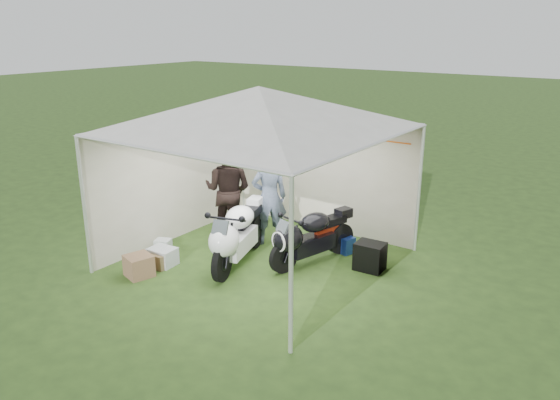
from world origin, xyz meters
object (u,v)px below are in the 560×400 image
at_px(person_dark_jacket, 228,190).
at_px(crate_1, 139,266).
at_px(crate_0, 163,256).
at_px(crate_3, 159,260).
at_px(motorcycle_black, 309,236).
at_px(motorcycle_white, 236,234).
at_px(crate_2, 163,245).
at_px(equipment_box, 370,256).
at_px(canopy_tent, 260,113).
at_px(person_blue_jacket, 269,197).
at_px(paddock_stand, 343,244).

relative_size(person_dark_jacket, crate_1, 4.84).
height_order(crate_0, crate_3, crate_0).
distance_m(person_dark_jacket, crate_1, 2.27).
relative_size(motorcycle_black, crate_1, 4.58).
bearing_deg(motorcycle_white, crate_2, 172.26).
xyz_separation_m(crate_0, crate_2, (-0.48, 0.46, -0.05)).
bearing_deg(crate_3, equipment_box, 33.76).
xyz_separation_m(motorcycle_white, equipment_box, (1.92, 1.16, -0.34)).
relative_size(canopy_tent, motorcycle_black, 3.10).
bearing_deg(crate_1, equipment_box, 39.22).
relative_size(person_dark_jacket, person_blue_jacket, 1.08).
distance_m(motorcycle_white, crate_1, 1.67).
bearing_deg(paddock_stand, person_dark_jacket, -161.93).
bearing_deg(motorcycle_black, crate_2, -142.54).
distance_m(paddock_stand, crate_3, 3.26).
bearing_deg(motorcycle_black, motorcycle_white, -126.58).
height_order(crate_0, crate_1, crate_1).
relative_size(canopy_tent, person_dark_jacket, 2.93).
bearing_deg(crate_0, canopy_tent, 41.50).
bearing_deg(paddock_stand, crate_3, -132.94).
bearing_deg(crate_1, person_dark_jacket, 87.11).
distance_m(motorcycle_black, crate_2, 2.72).
bearing_deg(crate_2, equipment_box, 22.41).
xyz_separation_m(canopy_tent, crate_1, (-1.25, -1.66, -2.40)).
relative_size(motorcycle_white, crate_2, 7.49).
bearing_deg(person_blue_jacket, equipment_box, 134.13).
distance_m(canopy_tent, crate_3, 3.01).
xyz_separation_m(paddock_stand, person_dark_jacket, (-2.11, -0.69, 0.81)).
bearing_deg(paddock_stand, crate_0, -134.33).
distance_m(canopy_tent, crate_1, 3.17).
bearing_deg(paddock_stand, crate_1, -128.16).
xyz_separation_m(crate_0, crate_3, (0.01, -0.10, -0.02)).
xyz_separation_m(canopy_tent, paddock_stand, (0.96, 1.16, -2.43)).
relative_size(equipment_box, crate_2, 1.74).
bearing_deg(canopy_tent, crate_0, -138.50).
bearing_deg(equipment_box, person_blue_jacket, -179.34).
bearing_deg(motorcycle_black, crate_3, -126.57).
relative_size(person_dark_jacket, crate_0, 4.31).
xyz_separation_m(canopy_tent, motorcycle_black, (0.74, 0.35, -2.06)).
relative_size(person_blue_jacket, crate_0, 4.00).
height_order(motorcycle_white, crate_2, motorcycle_white).
bearing_deg(crate_1, crate_3, 91.02).
distance_m(crate_1, crate_2, 1.11).
height_order(paddock_stand, person_blue_jacket, person_blue_jacket).
bearing_deg(crate_2, crate_3, -48.60).
relative_size(paddock_stand, crate_3, 1.04).
bearing_deg(crate_1, motorcycle_black, 45.15).
distance_m(motorcycle_black, crate_3, 2.57).
height_order(paddock_stand, crate_1, crate_1).
bearing_deg(motorcycle_white, person_dark_jacket, 118.94).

